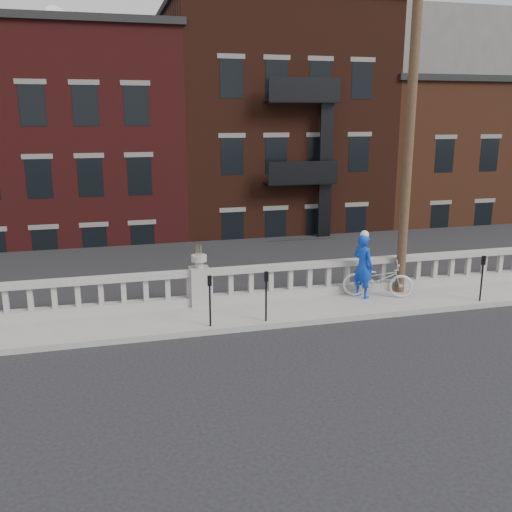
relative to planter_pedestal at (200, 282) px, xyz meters
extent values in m
plane|color=black|center=(0.00, -3.95, -0.83)|extent=(120.00, 120.00, 0.00)
cube|color=gray|center=(0.00, -0.95, -0.76)|extent=(32.00, 2.20, 0.15)
cube|color=gray|center=(0.00, 0.00, -0.56)|extent=(28.00, 0.34, 0.25)
cube|color=gray|center=(0.00, 0.00, 0.27)|extent=(28.00, 0.34, 0.16)
cube|color=gray|center=(0.00, 0.00, -0.13)|extent=(0.55, 0.55, 1.10)
cylinder|color=gray|center=(0.00, 0.00, 0.52)|extent=(0.24, 0.24, 0.20)
cylinder|color=gray|center=(0.00, 0.00, 0.70)|extent=(0.44, 0.44, 0.18)
cube|color=#605E59|center=(0.00, 0.35, -3.26)|extent=(36.00, 0.50, 5.15)
cube|color=black|center=(0.00, 22.00, -6.08)|extent=(80.00, 44.00, 0.50)
cube|color=#595651|center=(-2.00, 4.50, -3.83)|extent=(16.00, 7.00, 4.00)
cube|color=#595651|center=(22.00, 29.00, 3.17)|extent=(14.00, 14.00, 18.00)
cube|color=#481514|center=(-4.00, 16.00, 1.17)|extent=(10.00, 14.00, 14.00)
cube|color=black|center=(-4.00, 16.00, 8.32)|extent=(10.30, 14.30, 0.30)
cube|color=#35170E|center=(6.00, 16.00, 1.92)|extent=(10.00, 14.00, 15.50)
cube|color=black|center=(6.00, 16.00, 9.82)|extent=(10.30, 14.30, 0.30)
cube|color=#592D1B|center=(16.00, 16.00, 0.17)|extent=(10.00, 14.00, 12.00)
cube|color=black|center=(16.00, 16.00, 6.32)|extent=(10.30, 14.30, 0.30)
cylinder|color=#422D1E|center=(6.20, -0.35, 4.32)|extent=(0.28, 0.28, 10.00)
cylinder|color=black|center=(-0.03, -1.80, -0.13)|extent=(0.05, 0.05, 1.10)
cube|color=black|center=(-0.03, -1.80, 0.55)|extent=(0.10, 0.08, 0.26)
cube|color=black|center=(-0.03, -1.85, 0.59)|extent=(0.06, 0.01, 0.08)
cylinder|color=black|center=(1.47, -1.80, -0.13)|extent=(0.05, 0.05, 1.10)
cube|color=black|center=(1.47, -1.80, 0.55)|extent=(0.10, 0.08, 0.26)
cube|color=black|center=(1.47, -1.85, 0.59)|extent=(0.06, 0.01, 0.08)
cylinder|color=black|center=(8.03, -1.80, -0.13)|extent=(0.05, 0.05, 1.10)
cube|color=black|center=(8.03, -1.80, 0.55)|extent=(0.10, 0.08, 0.26)
cube|color=black|center=(8.03, -1.85, 0.59)|extent=(0.06, 0.01, 0.08)
imported|color=silver|center=(5.29, -0.64, -0.14)|extent=(2.19, 1.47, 1.09)
imported|color=#0C38BD|center=(4.83, -0.55, 0.28)|extent=(0.70, 0.83, 1.92)
camera|label=1|loc=(-2.47, -15.55, 4.68)|focal=40.00mm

